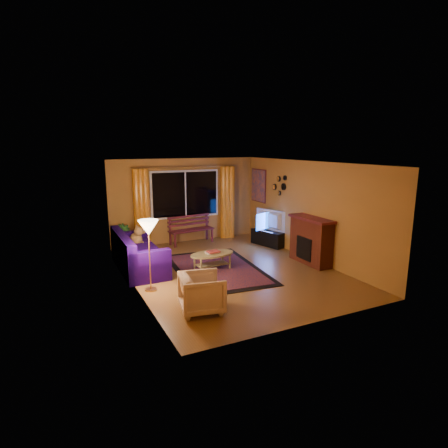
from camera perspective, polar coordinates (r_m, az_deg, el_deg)
name	(u,v)px	position (r m, az deg, el deg)	size (l,w,h in m)	color
floor	(229,270)	(8.90, 0.84, -7.05)	(4.50, 6.00, 0.02)	brown
ceiling	(230,162)	(8.42, 0.90, 9.37)	(4.50, 6.00, 0.02)	white
wall_back	(185,201)	(11.31, -5.97, 3.58)	(4.50, 0.02, 2.50)	#B88138
wall_left	(130,227)	(7.85, -14.06, -0.48)	(0.02, 6.00, 2.50)	#B88138
wall_right	(309,211)	(9.78, 12.81, 2.02)	(0.02, 6.00, 2.50)	#B88138
window	(186,194)	(11.22, -5.88, 4.55)	(2.00, 0.02, 1.30)	black
curtain_rod	(185,167)	(11.10, -5.89, 8.62)	(0.03, 0.03, 3.20)	#BF8C3F
curtain_left	(141,209)	(10.83, -12.46, 2.29)	(0.36, 0.36, 2.24)	orange
curtain_right	(227,202)	(11.73, 0.48, 3.31)	(0.36, 0.36, 2.24)	orange
bench	(192,237)	(11.20, -4.97, -1.93)	(1.37, 0.40, 0.41)	#4F171D
potted_plant	(123,239)	(10.39, -15.17, -2.27)	(0.46, 0.46, 0.82)	#235B1E
sofa	(139,251)	(9.05, -12.84, -4.06)	(0.93, 2.17, 0.88)	#170349
dog	(136,236)	(9.46, -13.29, -1.86)	(0.33, 0.45, 0.50)	olive
armchair	(202,291)	(6.69, -3.40, -10.17)	(0.73, 0.69, 0.75)	beige
floor_lamp	(150,256)	(7.63, -11.28, -4.80)	(0.24, 0.24, 1.45)	#BF8C3F
rug	(217,269)	(8.95, -1.10, -6.82)	(1.92, 3.03, 0.02)	maroon
coffee_table	(212,261)	(8.89, -1.82, -5.68)	(1.08, 1.08, 0.39)	#998E57
tv_console	(268,238)	(11.02, 6.73, -2.11)	(0.35, 1.06, 0.44)	black
television	(269,220)	(10.90, 6.80, 0.55)	(1.04, 0.14, 0.60)	black
fireplace	(311,242)	(9.49, 13.11, -2.63)	(0.40, 1.20, 1.10)	maroon
mirror_cluster	(279,184)	(10.71, 8.41, 6.01)	(0.06, 0.60, 0.56)	black
painting	(258,186)	(11.70, 5.27, 5.85)	(0.04, 0.76, 0.96)	orange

